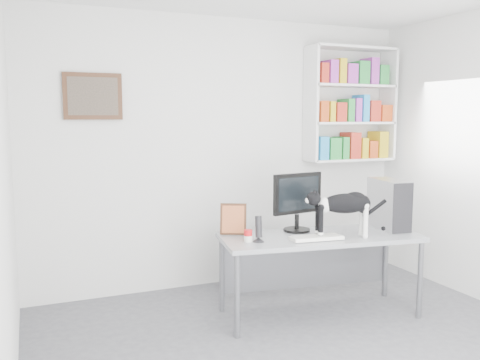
{
  "coord_description": "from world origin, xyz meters",
  "views": [
    {
      "loc": [
        -1.87,
        -2.82,
        1.71
      ],
      "look_at": [
        -0.04,
        1.53,
        1.13
      ],
      "focal_mm": 38.0,
      "sensor_mm": 36.0,
      "label": 1
    }
  ],
  "objects_px": {
    "speaker": "(259,228)",
    "soup_can": "(248,236)",
    "monitor": "(297,202)",
    "bookshelf": "(351,104)",
    "desk": "(319,275)",
    "keyboard": "(316,238)",
    "pc_tower": "(389,204)",
    "cat": "(344,215)",
    "leaning_print": "(233,219)"
  },
  "relations": [
    {
      "from": "speaker",
      "to": "soup_can",
      "type": "bearing_deg",
      "value": 168.42
    },
    {
      "from": "monitor",
      "to": "speaker",
      "type": "height_order",
      "value": "monitor"
    },
    {
      "from": "bookshelf",
      "to": "speaker",
      "type": "distance_m",
      "value": 2.14
    },
    {
      "from": "bookshelf",
      "to": "desk",
      "type": "distance_m",
      "value": 2.06
    },
    {
      "from": "keyboard",
      "to": "pc_tower",
      "type": "height_order",
      "value": "pc_tower"
    },
    {
      "from": "keyboard",
      "to": "soup_can",
      "type": "xyz_separation_m",
      "value": [
        -0.55,
        0.15,
        0.03
      ]
    },
    {
      "from": "keyboard",
      "to": "speaker",
      "type": "relative_size",
      "value": 1.94
    },
    {
      "from": "monitor",
      "to": "cat",
      "type": "height_order",
      "value": "monitor"
    },
    {
      "from": "bookshelf",
      "to": "leaning_print",
      "type": "height_order",
      "value": "bookshelf"
    },
    {
      "from": "desk",
      "to": "leaning_print",
      "type": "relative_size",
      "value": 6.09
    },
    {
      "from": "bookshelf",
      "to": "cat",
      "type": "bearing_deg",
      "value": -126.32
    },
    {
      "from": "pc_tower",
      "to": "leaning_print",
      "type": "bearing_deg",
      "value": 174.83
    },
    {
      "from": "bookshelf",
      "to": "pc_tower",
      "type": "xyz_separation_m",
      "value": [
        -0.28,
        -1.03,
        -0.92
      ]
    },
    {
      "from": "leaning_print",
      "to": "cat",
      "type": "distance_m",
      "value": 0.93
    },
    {
      "from": "speaker",
      "to": "cat",
      "type": "height_order",
      "value": "cat"
    },
    {
      "from": "monitor",
      "to": "soup_can",
      "type": "distance_m",
      "value": 0.62
    },
    {
      "from": "bookshelf",
      "to": "soup_can",
      "type": "distance_m",
      "value": 2.21
    },
    {
      "from": "bookshelf",
      "to": "monitor",
      "type": "distance_m",
      "value": 1.62
    },
    {
      "from": "soup_can",
      "to": "leaning_print",
      "type": "bearing_deg",
      "value": 92.75
    },
    {
      "from": "keyboard",
      "to": "monitor",
      "type": "bearing_deg",
      "value": 95.99
    },
    {
      "from": "soup_can",
      "to": "cat",
      "type": "xyz_separation_m",
      "value": [
        0.79,
        -0.18,
        0.15
      ]
    },
    {
      "from": "desk",
      "to": "monitor",
      "type": "bearing_deg",
      "value": 126.36
    },
    {
      "from": "leaning_print",
      "to": "keyboard",
      "type": "bearing_deg",
      "value": -11.33
    },
    {
      "from": "desk",
      "to": "keyboard",
      "type": "bearing_deg",
      "value": -123.29
    },
    {
      "from": "speaker",
      "to": "leaning_print",
      "type": "height_order",
      "value": "leaning_print"
    },
    {
      "from": "keyboard",
      "to": "speaker",
      "type": "height_order",
      "value": "speaker"
    },
    {
      "from": "soup_can",
      "to": "pc_tower",
      "type": "bearing_deg",
      "value": -1.73
    },
    {
      "from": "desk",
      "to": "monitor",
      "type": "height_order",
      "value": "monitor"
    },
    {
      "from": "monitor",
      "to": "soup_can",
      "type": "bearing_deg",
      "value": -169.3
    },
    {
      "from": "leaning_print",
      "to": "cat",
      "type": "xyz_separation_m",
      "value": [
        0.81,
        -0.47,
        0.06
      ]
    },
    {
      "from": "monitor",
      "to": "speaker",
      "type": "bearing_deg",
      "value": -163.17
    },
    {
      "from": "keyboard",
      "to": "pc_tower",
      "type": "xyz_separation_m",
      "value": [
        0.82,
        0.11,
        0.21
      ]
    },
    {
      "from": "bookshelf",
      "to": "pc_tower",
      "type": "bearing_deg",
      "value": -105.39
    },
    {
      "from": "desk",
      "to": "leaning_print",
      "type": "bearing_deg",
      "value": 164.16
    },
    {
      "from": "keyboard",
      "to": "pc_tower",
      "type": "distance_m",
      "value": 0.85
    },
    {
      "from": "bookshelf",
      "to": "desk",
      "type": "relative_size",
      "value": 0.73
    },
    {
      "from": "monitor",
      "to": "cat",
      "type": "relative_size",
      "value": 0.83
    },
    {
      "from": "desk",
      "to": "speaker",
      "type": "distance_m",
      "value": 0.75
    },
    {
      "from": "bookshelf",
      "to": "monitor",
      "type": "relative_size",
      "value": 2.35
    },
    {
      "from": "desk",
      "to": "cat",
      "type": "relative_size",
      "value": 2.67
    },
    {
      "from": "cat",
      "to": "bookshelf",
      "type": "bearing_deg",
      "value": 66.03
    },
    {
      "from": "bookshelf",
      "to": "pc_tower",
      "type": "distance_m",
      "value": 1.41
    },
    {
      "from": "desk",
      "to": "pc_tower",
      "type": "relative_size",
      "value": 3.79
    },
    {
      "from": "desk",
      "to": "monitor",
      "type": "distance_m",
      "value": 0.66
    },
    {
      "from": "speaker",
      "to": "cat",
      "type": "xyz_separation_m",
      "value": [
        0.71,
        -0.15,
        0.09
      ]
    },
    {
      "from": "keyboard",
      "to": "soup_can",
      "type": "height_order",
      "value": "soup_can"
    },
    {
      "from": "speaker",
      "to": "keyboard",
      "type": "bearing_deg",
      "value": -2.9
    },
    {
      "from": "cat",
      "to": "keyboard",
      "type": "bearing_deg",
      "value": -173.96
    },
    {
      "from": "pc_tower",
      "to": "monitor",
      "type": "bearing_deg",
      "value": 172.39
    },
    {
      "from": "monitor",
      "to": "soup_can",
      "type": "xyz_separation_m",
      "value": [
        -0.55,
        -0.19,
        -0.21
      ]
    }
  ]
}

